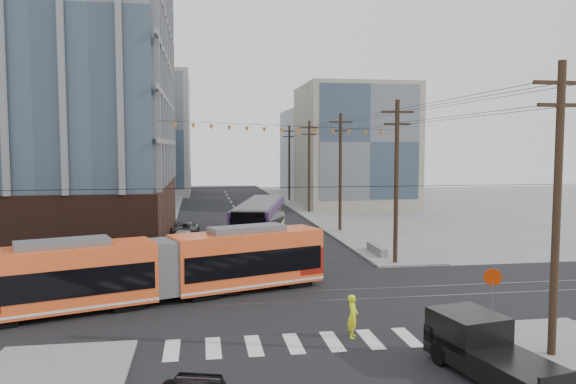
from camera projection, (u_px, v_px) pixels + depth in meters
name	position (u px, v px, depth m)	size (l,w,h in m)	color
ground	(300.00, 320.00, 25.60)	(160.00, 160.00, 0.00)	slate
bg_bldg_nw_near	(102.00, 139.00, 73.43)	(18.00, 16.00, 18.00)	#8C99A5
bg_bldg_ne_near	(354.00, 146.00, 74.72)	(14.00, 14.00, 16.00)	gray
bg_bldg_nw_far	(141.00, 134.00, 93.51)	(16.00, 18.00, 20.00)	gray
bg_bldg_ne_far	(333.00, 152.00, 94.80)	(16.00, 16.00, 14.00)	#8C99A5
utility_pole_near	(557.00, 212.00, 20.58)	(0.30, 0.30, 11.00)	black
utility_pole_far	(289.00, 164.00, 81.62)	(0.30, 0.30, 11.00)	black
streetcar	(163.00, 268.00, 28.59)	(17.82, 2.51, 3.43)	#F75824
city_bus	(260.00, 224.00, 44.30)	(2.83, 13.08, 3.71)	#2B1642
pickup_truck	(498.00, 354.00, 18.75)	(2.04, 5.72, 1.94)	black
parked_car_silver	(185.00, 255.00, 36.92)	(1.74, 5.00, 1.65)	#ABACAE
parked_car_white	(183.00, 238.00, 44.54)	(1.84, 4.52, 1.31)	beige
parked_car_grey	(186.00, 229.00, 49.49)	(2.26, 4.90, 1.36)	#45474A
pedestrian	(353.00, 316.00, 23.21)	(0.66, 0.43, 1.80)	yellow
stop_sign	(492.00, 302.00, 23.98)	(0.78, 0.78, 2.56)	#BB2B01
jersey_barrier	(377.00, 250.00, 40.97)	(0.81, 3.62, 0.72)	#56565F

